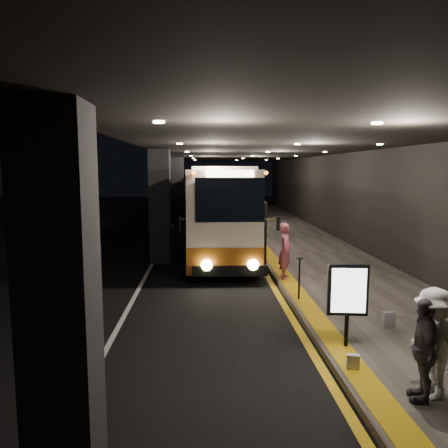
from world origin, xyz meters
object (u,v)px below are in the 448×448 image
object	(u,v)px
coach_main	(222,213)
coach_second	(214,199)
passenger_boarding	(285,251)
passenger_waiting_grey	(424,350)
info_sign	(348,292)
bag_plain	(353,362)
coach_third	(211,187)
passenger_waiting_white	(434,343)
stanchion_post	(299,279)
bag_polka	(388,319)

from	to	relation	value
coach_main	coach_second	distance (m)	9.74
passenger_boarding	passenger_waiting_grey	world-z (taller)	passenger_boarding
info_sign	bag_plain	bearing A→B (deg)	-96.17
coach_third	passenger_boarding	bearing A→B (deg)	-90.43
passenger_waiting_white	info_sign	xyz separation A→B (m)	(-0.70, 1.93, 0.26)
passenger_waiting_grey	stanchion_post	distance (m)	5.25
passenger_boarding	bag_polka	size ratio (longest dim) A/B	5.19
coach_main	bag_polka	world-z (taller)	coach_main
coach_second	info_sign	distance (m)	20.55
coach_main	coach_second	bearing A→B (deg)	91.97
bag_plain	passenger_waiting_white	bearing A→B (deg)	-46.67
coach_third	coach_main	bearing A→B (deg)	-93.68
coach_main	passenger_waiting_grey	distance (m)	12.98
coach_main	passenger_waiting_grey	size ratio (longest dim) A/B	7.34
coach_main	passenger_waiting_grey	bearing A→B (deg)	-77.46
passenger_boarding	info_sign	xyz separation A→B (m)	(0.20, -5.46, 0.22)
passenger_waiting_white	bag_polka	xyz separation A→B (m)	(0.60, 2.96, -0.69)
coach_second	info_sign	bearing A→B (deg)	-86.58
coach_main	bag_plain	bearing A→B (deg)	-79.77
bag_plain	info_sign	xyz separation A→B (m)	(0.20, 0.98, 0.98)
bag_polka	passenger_boarding	bearing A→B (deg)	108.63
coach_main	coach_third	world-z (taller)	coach_third
passenger_waiting_white	stanchion_post	bearing A→B (deg)	-172.84
bag_plain	passenger_waiting_grey	bearing A→B (deg)	-56.55
passenger_waiting_grey	stanchion_post	xyz separation A→B (m)	(-0.74, 5.19, -0.23)
passenger_waiting_white	bag_plain	distance (m)	1.50
coach_second	bag_polka	xyz separation A→B (m)	(3.40, -19.41, -1.39)
passenger_waiting_white	bag_plain	xyz separation A→B (m)	(-0.90, 0.95, -0.72)
passenger_boarding	bag_polka	world-z (taller)	passenger_boarding
bag_polka	stanchion_post	world-z (taller)	stanchion_post
stanchion_post	coach_second	bearing A→B (deg)	96.12
passenger_boarding	passenger_waiting_grey	size ratio (longest dim) A/B	1.13
coach_third	bag_polka	size ratio (longest dim) A/B	33.85
coach_third	stanchion_post	size ratio (longest dim) A/B	10.35
info_sign	bag_polka	bearing A→B (deg)	43.81
passenger_waiting_grey	bag_polka	bearing A→B (deg)	-179.55
passenger_waiting_grey	bag_plain	size ratio (longest dim) A/B	5.95
coach_main	stanchion_post	world-z (taller)	coach_main
passenger_boarding	bag_plain	xyz separation A→B (m)	(0.00, -6.44, -0.76)
bag_plain	info_sign	bearing A→B (deg)	78.46
coach_third	passenger_boarding	size ratio (longest dim) A/B	6.52
passenger_waiting_white	passenger_boarding	bearing A→B (deg)	-176.44
passenger_boarding	stanchion_post	xyz separation A→B (m)	(-0.05, -2.29, -0.33)
stanchion_post	info_sign	bearing A→B (deg)	-85.49
coach_second	passenger_waiting_grey	size ratio (longest dim) A/B	7.19
coach_second	stanchion_post	size ratio (longest dim) A/B	10.13
coach_main	bag_plain	size ratio (longest dim) A/B	43.66
info_sign	coach_second	bearing A→B (deg)	101.24
stanchion_post	coach_third	bearing A→B (deg)	93.00
bag_polka	bag_plain	world-z (taller)	bag_polka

